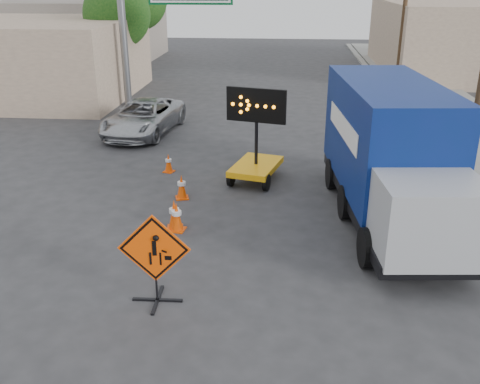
# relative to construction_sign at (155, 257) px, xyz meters

# --- Properties ---
(ground) EXTENTS (100.00, 100.00, 0.00)m
(ground) POSITION_rel_construction_sign_xyz_m (0.93, -0.70, -1.02)
(ground) COLOR #2D2D30
(ground) RESTS_ON ground
(curb_right) EXTENTS (0.40, 60.00, 0.12)m
(curb_right) POSITION_rel_construction_sign_xyz_m (8.13, 14.30, -0.96)
(curb_right) COLOR gray
(curb_right) RESTS_ON ground
(sidewalk_right) EXTENTS (4.00, 60.00, 0.15)m
(sidewalk_right) POSITION_rel_construction_sign_xyz_m (10.43, 14.30, -0.94)
(sidewalk_right) COLOR gray
(sidewalk_right) RESTS_ON ground
(storefront_left_near) EXTENTS (14.00, 10.00, 4.00)m
(storefront_left_near) POSITION_rel_construction_sign_xyz_m (-13.07, 19.30, 0.98)
(storefront_left_near) COLOR tan
(storefront_left_near) RESTS_ON ground
(storefront_left_far) EXTENTS (12.00, 10.00, 4.40)m
(storefront_left_far) POSITION_rel_construction_sign_xyz_m (-14.07, 33.30, 1.18)
(storefront_left_far) COLOR gray
(storefront_left_far) RESTS_ON ground
(building_right_far) EXTENTS (10.00, 14.00, 4.60)m
(building_right_far) POSITION_rel_construction_sign_xyz_m (13.93, 29.30, 1.28)
(building_right_far) COLOR tan
(building_right_far) RESTS_ON ground
(highway_gantry) EXTENTS (6.18, 0.38, 6.90)m
(highway_gantry) POSITION_rel_construction_sign_xyz_m (-3.51, 17.26, 4.05)
(highway_gantry) COLOR slate
(highway_gantry) RESTS_ON ground
(utility_pole_far) EXTENTS (1.80, 0.26, 9.00)m
(utility_pole_far) POSITION_rel_construction_sign_xyz_m (8.93, 23.30, 3.67)
(utility_pole_far) COLOR #49331F
(utility_pole_far) RESTS_ON ground
(tree_left_near) EXTENTS (3.71, 3.71, 6.03)m
(tree_left_near) POSITION_rel_construction_sign_xyz_m (-7.07, 21.30, 3.15)
(tree_left_near) COLOR #49331F
(tree_left_near) RESTS_ON ground
(tree_left_far) EXTENTS (4.10, 4.10, 6.66)m
(tree_left_far) POSITION_rel_construction_sign_xyz_m (-8.07, 29.30, 3.58)
(tree_left_far) COLOR #49331F
(tree_left_far) RESTS_ON ground
(construction_sign) EXTENTS (1.46, 1.04, 1.94)m
(construction_sign) POSITION_rel_construction_sign_xyz_m (0.00, 0.00, 0.00)
(construction_sign) COLOR black
(construction_sign) RESTS_ON ground
(arrow_board) EXTENTS (1.87, 2.37, 3.01)m
(arrow_board) POSITION_rel_construction_sign_xyz_m (1.58, 7.12, -0.35)
(arrow_board) COLOR #FFAD0E
(arrow_board) RESTS_ON ground
(pickup_truck) EXTENTS (2.96, 5.24, 1.38)m
(pickup_truck) POSITION_rel_construction_sign_xyz_m (-3.45, 12.29, -0.33)
(pickup_truck) COLOR #B1B3B8
(pickup_truck) RESTS_ON ground
(box_truck) EXTENTS (2.96, 7.77, 3.61)m
(box_truck) POSITION_rel_construction_sign_xyz_m (5.27, 4.51, 0.62)
(box_truck) COLOR black
(box_truck) RESTS_ON ground
(cone_a) EXTENTS (0.47, 0.47, 0.81)m
(cone_a) POSITION_rel_construction_sign_xyz_m (-0.33, 3.37, -0.61)
(cone_a) COLOR #FA4B05
(cone_a) RESTS_ON ground
(cone_b) EXTENTS (0.45, 0.45, 0.78)m
(cone_b) POSITION_rel_construction_sign_xyz_m (-0.24, 3.27, -0.63)
(cone_b) COLOR #FA4B05
(cone_b) RESTS_ON ground
(cone_c) EXTENTS (0.47, 0.47, 0.74)m
(cone_c) POSITION_rel_construction_sign_xyz_m (-0.53, 5.42, -0.65)
(cone_c) COLOR #FA4B05
(cone_c) RESTS_ON ground
(cone_d) EXTENTS (0.41, 0.41, 0.65)m
(cone_d) POSITION_rel_construction_sign_xyz_m (-1.41, 7.66, -0.69)
(cone_d) COLOR #FA4B05
(cone_d) RESTS_ON ground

